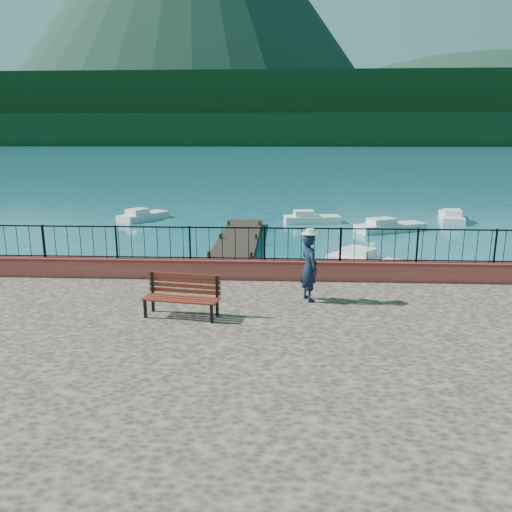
# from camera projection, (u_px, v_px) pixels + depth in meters

# --- Properties ---
(ground) EXTENTS (2000.00, 2000.00, 0.00)m
(ground) POSITION_uv_depth(u_px,v_px,m) (272.00, 373.00, 11.47)
(ground) COLOR #19596B
(ground) RESTS_ON ground
(parapet) EXTENTS (28.00, 0.46, 0.58)m
(parapet) POSITION_uv_depth(u_px,v_px,m) (275.00, 269.00, 14.72)
(parapet) COLOR #B55041
(parapet) RESTS_ON promenade
(railing) EXTENTS (27.00, 0.05, 0.95)m
(railing) POSITION_uv_depth(u_px,v_px,m) (275.00, 244.00, 14.54)
(railing) COLOR black
(railing) RESTS_ON parapet
(dock) EXTENTS (2.00, 16.00, 0.30)m
(dock) POSITION_uv_depth(u_px,v_px,m) (234.00, 250.00, 23.19)
(dock) COLOR #2D231C
(dock) RESTS_ON ground
(far_forest) EXTENTS (900.00, 60.00, 18.00)m
(far_forest) POSITION_uv_depth(u_px,v_px,m) (282.00, 130.00, 300.71)
(far_forest) COLOR black
(far_forest) RESTS_ON ground
(foothills) EXTENTS (900.00, 120.00, 44.00)m
(foothills) POSITION_uv_depth(u_px,v_px,m) (283.00, 113.00, 355.94)
(foothills) COLOR black
(foothills) RESTS_ON ground
(companion_hill) EXTENTS (448.00, 384.00, 180.00)m
(companion_hill) POSITION_uv_depth(u_px,v_px,m) (484.00, 142.00, 544.22)
(companion_hill) COLOR #142D23
(companion_hill) RESTS_ON ground
(park_bench) EXTENTS (1.84, 0.86, 0.98)m
(park_bench) POSITION_uv_depth(u_px,v_px,m) (182.00, 304.00, 11.63)
(park_bench) COLOR black
(park_bench) RESTS_ON promenade
(person) EXTENTS (0.63, 0.75, 1.74)m
(person) POSITION_uv_depth(u_px,v_px,m) (309.00, 267.00, 12.67)
(person) COLOR black
(person) RESTS_ON promenade
(hat) EXTENTS (0.44, 0.44, 0.12)m
(hat) POSITION_uv_depth(u_px,v_px,m) (310.00, 232.00, 12.45)
(hat) COLOR white
(hat) RESTS_ON person
(boat_0) EXTENTS (3.44, 2.92, 0.80)m
(boat_0) POSITION_uv_depth(u_px,v_px,m) (64.00, 274.00, 18.31)
(boat_0) COLOR silver
(boat_0) RESTS_ON ground
(boat_1) EXTENTS (3.48, 3.14, 0.80)m
(boat_1) POSITION_uv_depth(u_px,v_px,m) (369.00, 259.00, 20.58)
(boat_1) COLOR silver
(boat_1) RESTS_ON ground
(boat_2) EXTENTS (4.32, 2.87, 0.80)m
(boat_2) POSITION_uv_depth(u_px,v_px,m) (391.00, 224.00, 28.70)
(boat_2) COLOR silver
(boat_2) RESTS_ON ground
(boat_3) EXTENTS (2.94, 3.70, 0.80)m
(boat_3) POSITION_uv_depth(u_px,v_px,m) (144.00, 214.00, 32.66)
(boat_3) COLOR silver
(boat_3) RESTS_ON ground
(boat_4) EXTENTS (3.60, 1.69, 0.80)m
(boat_4) POSITION_uv_depth(u_px,v_px,m) (312.00, 216.00, 31.54)
(boat_4) COLOR silver
(boat_4) RESTS_ON ground
(boat_5) EXTENTS (2.25, 4.48, 0.80)m
(boat_5) POSITION_uv_depth(u_px,v_px,m) (452.00, 214.00, 32.36)
(boat_5) COLOR silver
(boat_5) RESTS_ON ground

